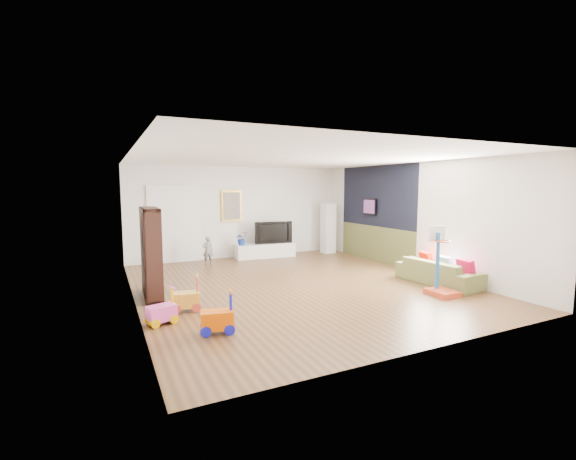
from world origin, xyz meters
name	(u,v)px	position (x,y,z in m)	size (l,w,h in m)	color
floor	(296,285)	(0.00, 0.00, 0.00)	(6.50, 7.50, 0.00)	brown
ceiling	(296,158)	(0.00, 0.00, 2.70)	(6.50, 7.50, 0.00)	white
wall_back	(239,212)	(0.00, 3.75, 1.35)	(6.50, 0.00, 2.70)	silver
wall_front	(432,247)	(0.00, -3.75, 1.35)	(6.50, 0.00, 2.70)	silver
wall_left	(132,230)	(-3.25, 0.00, 1.35)	(0.00, 7.50, 2.70)	silver
wall_right	(412,217)	(3.25, 0.00, 1.35)	(0.00, 7.50, 2.70)	white
navy_accent	(376,196)	(3.23, 1.40, 1.85)	(0.01, 3.20, 1.70)	black
olive_wainscot	(375,244)	(3.23, 1.40, 0.50)	(0.01, 3.20, 1.00)	brown
doorway	(175,225)	(-1.90, 3.71, 1.05)	(1.45, 0.06, 2.10)	white
painting_back	(232,206)	(-0.25, 3.71, 1.55)	(0.62, 0.06, 0.92)	gold
artwork_right	(370,207)	(3.17, 1.60, 1.55)	(0.04, 0.56, 0.46)	#7F3F8C
media_console	(265,250)	(0.65, 3.30, 0.21)	(1.80, 0.45, 0.42)	silver
tall_cabinet	(328,228)	(2.78, 3.18, 0.80)	(0.37, 0.37, 1.59)	silver
bookshelf	(151,253)	(-2.91, 0.37, 0.86)	(0.31, 1.17, 1.71)	#321914
sofa	(438,272)	(2.79, -1.31, 0.27)	(1.84, 0.72, 0.54)	olive
basketball_hoop	(444,261)	(2.20, -1.98, 0.68)	(0.46, 0.56, 1.35)	#BD3D20
ride_on_yellow	(186,294)	(-2.50, -0.78, 0.30)	(0.45, 0.28, 0.60)	gold
ride_on_orange	(217,312)	(-2.29, -1.99, 0.31)	(0.46, 0.29, 0.62)	#E75600
ride_on_pink	(161,307)	(-2.96, -1.26, 0.28)	(0.42, 0.26, 0.56)	#E64EB1
child	(208,251)	(-1.17, 2.98, 0.39)	(0.28, 0.19, 0.78)	slate
tv	(273,232)	(0.89, 3.31, 0.75)	(1.15, 0.15, 0.66)	black
vase_plant	(242,238)	(-0.08, 3.33, 0.62)	(0.35, 0.31, 0.39)	navy
pillow_left	(466,269)	(2.96, -1.88, 0.42)	(0.11, 0.41, 0.41)	#B40B38
pillow_center	(445,265)	(2.95, -1.35, 0.42)	(0.10, 0.38, 0.38)	silver
pillow_right	(426,260)	(2.99, -0.77, 0.42)	(0.10, 0.38, 0.38)	#C01201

